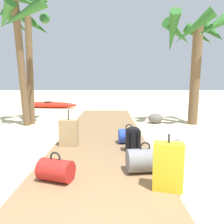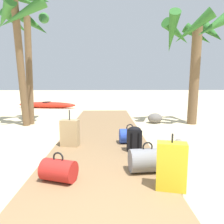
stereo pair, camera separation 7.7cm
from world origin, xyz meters
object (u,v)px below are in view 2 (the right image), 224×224
Objects in this scene: suitcase_yellow at (171,166)px; palm_tree_far_left at (20,4)px; duffel_bag_grey at (147,160)px; duffel_bag_red at (59,170)px; duffel_bag_blue at (130,136)px; palm_tree_far_right at (193,43)px; palm_tree_near_left at (25,29)px; kayak at (47,105)px; suitcase_tan at (70,133)px; backpack_black at (134,138)px.

palm_tree_far_left is (-3.44, 4.27, 3.38)m from suitcase_yellow.
duffel_bag_red is at bearing -167.70° from duffel_bag_grey.
duffel_bag_blue is at bearing 56.69° from duffel_bag_red.
palm_tree_far_right reaches higher than duffel_bag_blue.
duffel_bag_red is (-1.29, -0.28, -0.03)m from duffel_bag_grey.
suitcase_yellow is 6.43m from palm_tree_near_left.
palm_tree_near_left is at bearing 114.31° from duffel_bag_red.
duffel_bag_red reaches higher than kayak.
suitcase_tan is 1.33m from duffel_bag_blue.
suitcase_tan reaches higher than kayak.
palm_tree_near_left is (-3.28, 4.11, 2.88)m from duffel_bag_grey.
palm_tree_near_left reaches higher than backpack_black.
backpack_black is 0.12× the size of palm_tree_near_left.
backpack_black is at bearing -40.96° from palm_tree_far_left.
palm_tree_far_right is (2.30, 2.48, 2.47)m from duffel_bag_blue.
suitcase_yellow is 2.10m from duffel_bag_blue.
duffel_bag_red is (-1.22, -1.26, -0.10)m from backpack_black.
duffel_bag_blue is at bearing 98.34° from suitcase_yellow.
palm_tree_far_right is at bearing 66.36° from suitcase_yellow.
backpack_black reaches higher than duffel_bag_red.
duffel_bag_blue is at bearing -39.20° from palm_tree_near_left.
kayak is (-6.14, 4.57, -2.54)m from palm_tree_far_right.
duffel_bag_grey is 0.13× the size of palm_tree_far_left.
duffel_bag_blue is 0.14× the size of kayak.
duffel_bag_blue is (-0.30, 2.07, -0.15)m from suitcase_yellow.
suitcase_yellow is (1.61, -1.88, 0.03)m from suitcase_tan.
backpack_black is 0.15× the size of kayak.
palm_tree_near_left is at bearing 126.72° from suitcase_yellow.
suitcase_yellow is at bearing -113.64° from palm_tree_far_right.
palm_tree_far_right is 8.07m from kayak.
duffel_bag_blue is at bearing 93.04° from backpack_black.
duffel_bag_grey is 1.32m from duffel_bag_red.
suitcase_tan is 0.17× the size of palm_tree_far_left.
palm_tree_far_right is at bearing 47.19° from duffel_bag_blue.
duffel_bag_red is (0.12, -1.61, -0.13)m from suitcase_tan.
suitcase_tan is 1.07× the size of suitcase_yellow.
palm_tree_near_left is (-0.04, 0.39, -0.63)m from palm_tree_far_left.
duffel_bag_blue is (-0.11, 1.53, -0.02)m from duffel_bag_grey.
suitcase_tan is at bearing -56.19° from palm_tree_near_left.
palm_tree_far_right is (3.61, 2.68, 2.35)m from suitcase_tan.
kayak is at bearing 106.70° from duffel_bag_red.
duffel_bag_grey is at bearing -43.24° from suitcase_tan.
palm_tree_far_left is 0.74m from palm_tree_near_left.
suitcase_yellow reaches higher than duffel_bag_grey.
suitcase_tan reaches higher than duffel_bag_grey.
backpack_black is at bearing 94.46° from duffel_bag_grey.
palm_tree_far_right is at bearing 2.97° from palm_tree_far_left.
backpack_black is 1.04× the size of duffel_bag_blue.
palm_tree_near_left is at bearing -81.44° from kayak.
palm_tree_near_left is at bearing 135.60° from backpack_black.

